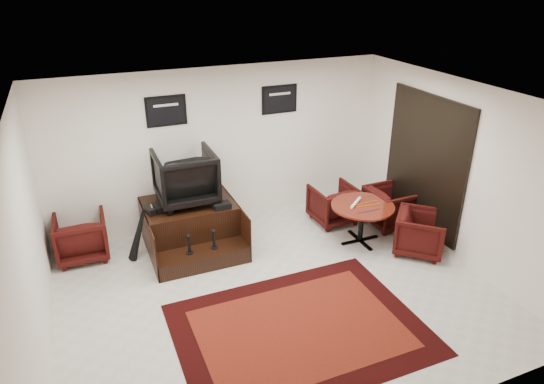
{
  "coord_description": "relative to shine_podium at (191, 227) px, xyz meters",
  "views": [
    {
      "loc": [
        -2.29,
        -5.24,
        4.24
      ],
      "look_at": [
        0.29,
        0.9,
        1.17
      ],
      "focal_mm": 32.0,
      "sensor_mm": 36.0,
      "label": 1
    }
  ],
  "objects": [
    {
      "name": "ground",
      "position": [
        0.79,
        -1.77,
        -0.35
      ],
      "size": [
        6.0,
        6.0,
        0.0
      ],
      "primitive_type": "plane",
      "color": "silver",
      "rests_on": "ground"
    },
    {
      "name": "room_shell",
      "position": [
        1.2,
        -1.64,
        1.43
      ],
      "size": [
        6.02,
        5.02,
        2.81
      ],
      "color": "white",
      "rests_on": "ground"
    },
    {
      "name": "area_rug",
      "position": [
        0.75,
        -2.59,
        -0.34
      ],
      "size": [
        3.13,
        2.35,
        0.01
      ],
      "color": "black",
      "rests_on": "ground"
    },
    {
      "name": "shine_podium",
      "position": [
        0.0,
        0.0,
        0.0
      ],
      "size": [
        1.47,
        1.52,
        0.76
      ],
      "color": "black",
      "rests_on": "ground"
    },
    {
      "name": "shine_chair",
      "position": [
        0.0,
        0.15,
        0.89
      ],
      "size": [
        0.94,
        0.88,
        0.96
      ],
      "primitive_type": "imported",
      "rotation": [
        0.0,
        0.0,
        3.13
      ],
      "color": "black",
      "rests_on": "shine_podium"
    },
    {
      "name": "shoes_pair",
      "position": [
        -0.58,
        -0.03,
        0.46
      ],
      "size": [
        0.28,
        0.32,
        0.1
      ],
      "color": "black",
      "rests_on": "shine_podium"
    },
    {
      "name": "polish_kit",
      "position": [
        0.45,
        -0.32,
        0.46
      ],
      "size": [
        0.28,
        0.2,
        0.09
      ],
      "primitive_type": "cube",
      "rotation": [
        0.0,
        0.0,
        0.04
      ],
      "color": "black",
      "rests_on": "shine_podium"
    },
    {
      "name": "umbrella_black",
      "position": [
        -0.87,
        -0.09,
        0.06
      ],
      "size": [
        0.31,
        0.12,
        0.83
      ],
      "primitive_type": null,
      "color": "black",
      "rests_on": "ground"
    },
    {
      "name": "umbrella_hooked",
      "position": [
        -0.87,
        -0.03,
        0.09
      ],
      "size": [
        0.32,
        0.12,
        0.87
      ],
      "primitive_type": null,
      "color": "black",
      "rests_on": "ground"
    },
    {
      "name": "armchair_side",
      "position": [
        -1.7,
        0.33,
        0.05
      ],
      "size": [
        0.8,
        0.75,
        0.79
      ],
      "primitive_type": "imported",
      "rotation": [
        0.0,
        0.0,
        3.1
      ],
      "color": "black",
      "rests_on": "ground"
    },
    {
      "name": "meeting_table",
      "position": [
        2.68,
        -0.97,
        0.25
      ],
      "size": [
        1.05,
        1.05,
        0.68
      ],
      "color": "#4F170B",
      "rests_on": "ground"
    },
    {
      "name": "table_chair_back",
      "position": [
        2.6,
        -0.15,
        0.03
      ],
      "size": [
        0.77,
        0.72,
        0.77
      ],
      "primitive_type": "imported",
      "rotation": [
        0.0,
        0.0,
        3.18
      ],
      "color": "black",
      "rests_on": "ground"
    },
    {
      "name": "table_chair_window",
      "position": [
        3.49,
        -0.66,
        0.05
      ],
      "size": [
        0.74,
        0.79,
        0.8
      ],
      "primitive_type": "imported",
      "rotation": [
        0.0,
        0.0,
        1.59
      ],
      "color": "black",
      "rests_on": "ground"
    },
    {
      "name": "table_chair_corner",
      "position": [
        3.38,
        -1.63,
        0.03
      ],
      "size": [
        1.02,
        1.02,
        0.77
      ],
      "primitive_type": "imported",
      "rotation": [
        0.0,
        0.0,
        0.82
      ],
      "color": "black",
      "rests_on": "ground"
    },
    {
      "name": "paper_roll",
      "position": [
        2.59,
        -0.88,
        0.36
      ],
      "size": [
        0.36,
        0.3,
        0.05
      ],
      "primitive_type": "cylinder",
      "rotation": [
        0.0,
        1.57,
        0.68
      ],
      "color": "white",
      "rests_on": "meeting_table"
    },
    {
      "name": "table_clutter",
      "position": [
        2.72,
        -1.03,
        0.34
      ],
      "size": [
        0.57,
        0.3,
        0.01
      ],
      "color": "orange",
      "rests_on": "meeting_table"
    }
  ]
}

